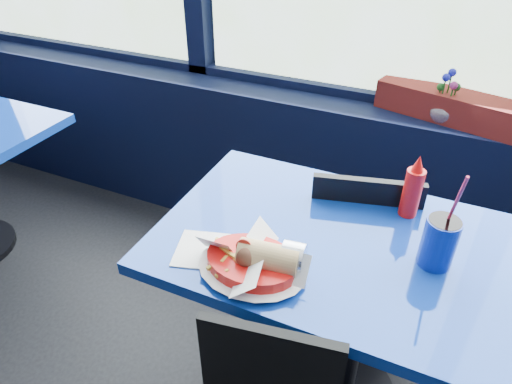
% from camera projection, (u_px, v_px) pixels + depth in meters
% --- Properties ---
extents(window_sill, '(5.00, 0.26, 0.80)m').
position_uv_depth(window_sill, '(335.00, 177.00, 2.27)').
color(window_sill, black).
rests_on(window_sill, ground).
extents(near_table, '(1.20, 0.70, 0.75)m').
position_uv_depth(near_table, '(354.00, 290.00, 1.42)').
color(near_table, black).
rests_on(near_table, ground).
extents(chair_near_back, '(0.46, 0.46, 0.84)m').
position_uv_depth(chair_near_back, '(370.00, 246.00, 1.72)').
color(chair_near_back, black).
rests_on(chair_near_back, ground).
extents(planter_box, '(0.61, 0.29, 0.12)m').
position_uv_depth(planter_box, '(450.00, 106.00, 1.87)').
color(planter_box, maroon).
rests_on(planter_box, window_sill).
extents(flower_vase, '(0.14, 0.14, 0.22)m').
position_uv_depth(flower_vase, '(444.00, 106.00, 1.84)').
color(flower_vase, silver).
rests_on(flower_vase, window_sill).
extents(food_basket, '(0.32, 0.32, 0.10)m').
position_uv_depth(food_basket, '(254.00, 262.00, 1.22)').
color(food_basket, red).
rests_on(food_basket, near_table).
extents(ketchup_bottle, '(0.06, 0.06, 0.21)m').
position_uv_depth(ketchup_bottle, '(413.00, 189.00, 1.39)').
color(ketchup_bottle, red).
rests_on(ketchup_bottle, near_table).
extents(soda_cup, '(0.09, 0.09, 0.31)m').
position_uv_depth(soda_cup, '(439.00, 241.00, 1.22)').
color(soda_cup, '#0D2598').
rests_on(soda_cup, near_table).
extents(napkin, '(0.19, 0.19, 0.00)m').
position_uv_depth(napkin, '(204.00, 250.00, 1.30)').
color(napkin, white).
rests_on(napkin, near_table).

